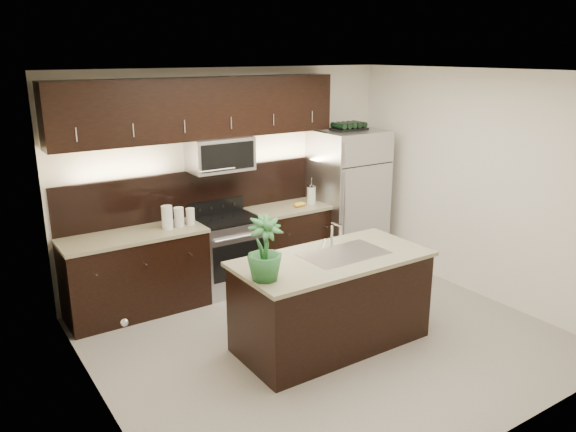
{
  "coord_description": "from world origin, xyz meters",
  "views": [
    {
      "loc": [
        -3.24,
        -4.18,
        2.87
      ],
      "look_at": [
        -0.1,
        0.55,
        1.21
      ],
      "focal_mm": 35.0,
      "sensor_mm": 36.0,
      "label": 1
    }
  ],
  "objects": [
    {
      "name": "canisters",
      "position": [
        -0.91,
        1.65,
        1.06
      ],
      "size": [
        0.4,
        0.14,
        0.27
      ],
      "rotation": [
        0.0,
        0.0,
        0.09
      ],
      "color": "silver",
      "rests_on": "counter_run"
    },
    {
      "name": "bananas",
      "position": [
        0.72,
        1.61,
        0.97
      ],
      "size": [
        0.2,
        0.17,
        0.06
      ],
      "primitive_type": "ellipsoid",
      "rotation": [
        0.0,
        0.0,
        0.18
      ],
      "color": "gold",
      "rests_on": "counter_run"
    },
    {
      "name": "room_walls",
      "position": [
        -0.11,
        -0.04,
        1.7
      ],
      "size": [
        4.52,
        4.02,
        2.71
      ],
      "color": "silver",
      "rests_on": "ground"
    },
    {
      "name": "plant",
      "position": [
        -0.86,
        -0.23,
        1.23
      ],
      "size": [
        0.36,
        0.36,
        0.57
      ],
      "primitive_type": "imported",
      "rotation": [
        0.0,
        0.0,
        -0.14
      ],
      "color": "#26612C",
      "rests_on": "island"
    },
    {
      "name": "refrigerator",
      "position": [
        1.58,
        1.63,
        0.94
      ],
      "size": [
        0.9,
        0.81,
        1.87
      ],
      "primitive_type": "cube",
      "color": "#B2B2B7",
      "rests_on": "ground"
    },
    {
      "name": "french_press",
      "position": [
        0.99,
        1.64,
        1.07
      ],
      "size": [
        0.12,
        0.12,
        0.34
      ],
      "rotation": [
        0.0,
        0.0,
        -0.41
      ],
      "color": "silver",
      "rests_on": "counter_run"
    },
    {
      "name": "island",
      "position": [
        -0.02,
        -0.11,
        0.47
      ],
      "size": [
        1.96,
        0.96,
        0.94
      ],
      "color": "black",
      "rests_on": "ground"
    },
    {
      "name": "counter_run",
      "position": [
        -0.46,
        1.69,
        0.47
      ],
      "size": [
        3.51,
        0.65,
        0.94
      ],
      "color": "black",
      "rests_on": "ground"
    },
    {
      "name": "ground",
      "position": [
        0.0,
        0.0,
        0.0
      ],
      "size": [
        4.5,
        4.5,
        0.0
      ],
      "primitive_type": "plane",
      "color": "gray",
      "rests_on": "ground"
    },
    {
      "name": "wine_rack",
      "position": [
        1.58,
        1.63,
        1.92
      ],
      "size": [
        0.46,
        0.29,
        0.11
      ],
      "color": "black",
      "rests_on": "refrigerator"
    },
    {
      "name": "sink_faucet",
      "position": [
        0.13,
        -0.1,
        0.96
      ],
      "size": [
        0.84,
        0.5,
        0.28
      ],
      "color": "silver",
      "rests_on": "island"
    },
    {
      "name": "upper_fixtures",
      "position": [
        -0.43,
        1.84,
        2.14
      ],
      "size": [
        3.49,
        0.4,
        1.66
      ],
      "color": "black",
      "rests_on": "counter_run"
    }
  ]
}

